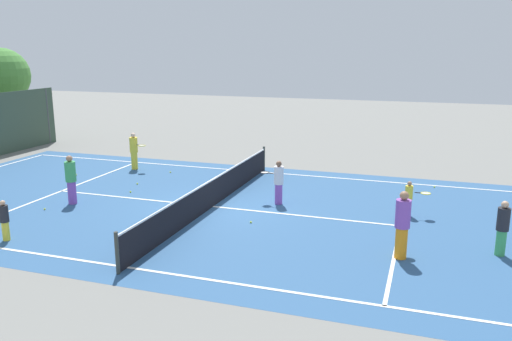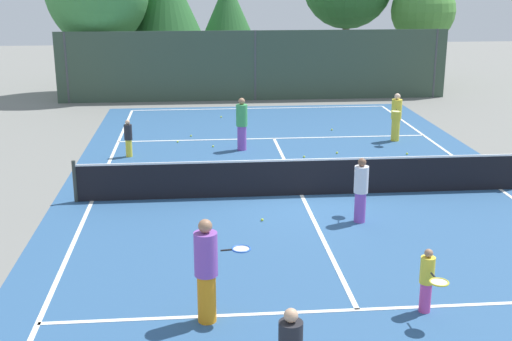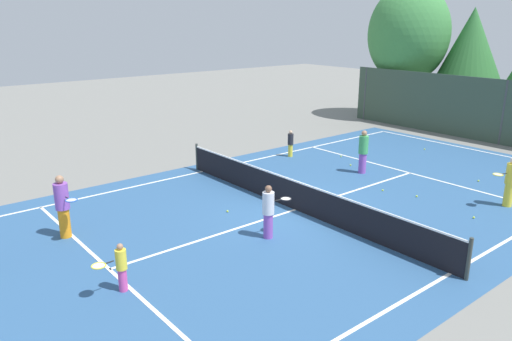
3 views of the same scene
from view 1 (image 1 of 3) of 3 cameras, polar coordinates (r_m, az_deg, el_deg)
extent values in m
plane|color=slate|center=(18.45, -4.76, -3.96)|extent=(80.00, 80.00, 0.00)
cube|color=#2D5684|center=(18.44, -4.76, -3.96)|extent=(13.00, 25.00, 0.00)
cube|color=white|center=(13.89, -13.90, -10.24)|extent=(0.10, 24.00, 0.01)
cube|color=white|center=(23.41, 0.57, -0.17)|extent=(0.10, 24.00, 0.01)
cube|color=white|center=(17.05, 15.52, -5.85)|extent=(11.00, 0.10, 0.01)
cube|color=white|center=(21.71, -20.48, -2.10)|extent=(11.00, 0.10, 0.01)
cube|color=white|center=(18.44, -4.76, -3.94)|extent=(0.10, 12.80, 0.01)
cylinder|color=#333833|center=(13.37, -14.95, -8.72)|extent=(0.10, 0.10, 1.10)
cylinder|color=#333833|center=(23.66, 0.87, 1.33)|extent=(0.10, 0.10, 1.10)
cube|color=black|center=(18.31, -4.79, -2.54)|extent=(11.80, 0.03, 0.95)
cube|color=white|center=(18.18, -4.82, -1.03)|extent=(11.80, 0.04, 0.05)
cylinder|color=#3F4447|center=(32.64, -21.82, 5.57)|extent=(0.12, 0.12, 3.20)
cylinder|color=brown|center=(35.29, -25.62, 5.24)|extent=(0.30, 0.30, 2.61)
sphere|color=#4C8E3D|center=(35.08, -26.04, 9.32)|extent=(3.26, 3.26, 3.26)
cylinder|color=purple|center=(19.76, -19.47, -2.28)|extent=(0.30, 0.30, 0.82)
cylinder|color=#3FA559|center=(19.58, -19.64, -0.12)|extent=(0.38, 0.38, 0.72)
sphere|color=#A37556|center=(19.48, -19.75, 1.23)|extent=(0.22, 0.22, 0.22)
cylinder|color=orange|center=(14.42, 15.58, -7.63)|extent=(0.32, 0.32, 0.86)
cylinder|color=purple|center=(14.16, 15.78, -4.57)|extent=(0.39, 0.39, 0.75)
sphere|color=#A37556|center=(14.02, 15.90, -2.65)|extent=(0.23, 0.23, 0.23)
cylinder|color=black|center=(14.48, 15.69, -4.02)|extent=(0.20, 0.05, 0.03)
torus|color=blue|center=(14.72, 15.63, -3.73)|extent=(0.37, 0.37, 0.03)
cylinder|color=silver|center=(14.72, 15.63, -3.73)|extent=(0.31, 0.31, 0.00)
cylinder|color=#D14799|center=(18.07, 16.28, -3.93)|extent=(0.20, 0.20, 0.55)
cylinder|color=yellow|center=(17.93, 16.38, -2.35)|extent=(0.25, 0.25, 0.48)
sphere|color=#A37556|center=(17.85, 16.45, -1.38)|extent=(0.15, 0.15, 0.15)
cylinder|color=black|center=(17.92, 17.27, -2.33)|extent=(0.04, 0.20, 0.03)
torus|color=yellow|center=(17.93, 18.07, -2.39)|extent=(0.34, 0.34, 0.03)
cylinder|color=silver|center=(17.93, 18.07, -2.39)|extent=(0.28, 0.28, 0.00)
cylinder|color=purple|center=(18.62, 2.49, -2.58)|extent=(0.27, 0.27, 0.73)
cylinder|color=silver|center=(18.45, 2.51, -0.53)|extent=(0.34, 0.34, 0.64)
sphere|color=brown|center=(18.35, 2.52, 0.74)|extent=(0.20, 0.20, 0.20)
cylinder|color=black|center=(18.59, 1.64, -0.32)|extent=(0.07, 0.20, 0.03)
torus|color=black|center=(18.71, 0.98, -0.22)|extent=(0.39, 0.39, 0.03)
cylinder|color=silver|center=(18.71, 0.98, -0.22)|extent=(0.33, 0.33, 0.00)
cylinder|color=yellow|center=(16.83, -25.68, -5.99)|extent=(0.21, 0.21, 0.56)
cylinder|color=#232328|center=(16.67, -25.86, -4.27)|extent=(0.26, 0.26, 0.49)
sphere|color=tan|center=(16.59, -25.97, -3.21)|extent=(0.15, 0.15, 0.15)
cylinder|color=#3FA559|center=(15.57, 25.19, -7.16)|extent=(0.26, 0.26, 0.71)
cylinder|color=#232328|center=(15.36, 25.43, -4.83)|extent=(0.33, 0.33, 0.62)
sphere|color=tan|center=(15.25, 25.58, -3.38)|extent=(0.19, 0.19, 0.19)
cylinder|color=yellow|center=(24.57, -13.15, 1.05)|extent=(0.29, 0.29, 0.79)
cylinder|color=yellow|center=(24.42, -13.24, 2.74)|extent=(0.36, 0.36, 0.69)
sphere|color=beige|center=(24.35, -13.30, 3.78)|extent=(0.21, 0.21, 0.21)
cylinder|color=black|center=(24.17, -12.75, 2.74)|extent=(0.09, 0.20, 0.03)
torus|color=yellow|center=(23.97, -12.37, 2.67)|extent=(0.42, 0.42, 0.03)
cylinder|color=silver|center=(23.97, -12.37, 2.67)|extent=(0.35, 0.35, 0.00)
sphere|color=#CCE533|center=(16.70, -0.57, -5.67)|extent=(0.07, 0.07, 0.07)
sphere|color=#CCE533|center=(19.43, -22.11, -3.93)|extent=(0.07, 0.07, 0.07)
sphere|color=#CCE533|center=(19.13, 25.30, -4.50)|extent=(0.07, 0.07, 0.07)
sphere|color=#CCE533|center=(23.59, -9.36, -0.18)|extent=(0.07, 0.07, 0.07)
sphere|color=#CCE533|center=(22.00, 18.93, -1.71)|extent=(0.07, 0.07, 0.07)
sphere|color=#CCE533|center=(24.12, -19.07, -0.44)|extent=(0.07, 0.07, 0.07)
sphere|color=#CCE533|center=(20.70, -13.57, -2.28)|extent=(0.07, 0.07, 0.07)
sphere|color=#CCE533|center=(19.10, -26.23, -4.62)|extent=(0.07, 0.07, 0.07)
sphere|color=#CCE533|center=(21.85, -12.85, -1.42)|extent=(0.07, 0.07, 0.07)
camera|label=2|loc=(16.61, 55.65, 8.44)|focal=47.20mm
camera|label=3|loc=(27.24, 26.75, 12.98)|focal=34.67mm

